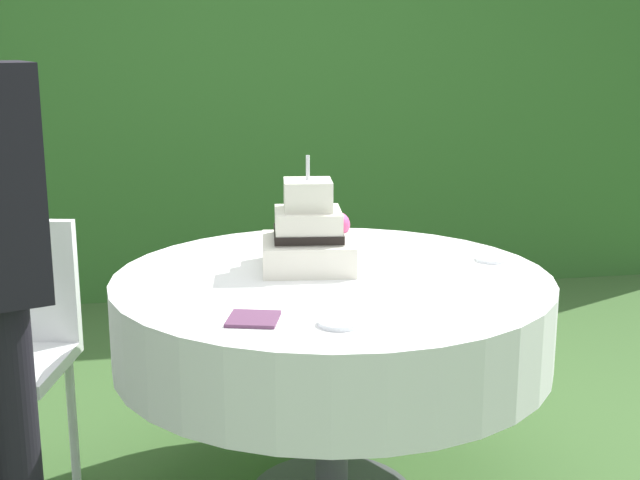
# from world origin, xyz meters

# --- Properties ---
(foliage_hedge) EXTENTS (5.75, 0.56, 2.23)m
(foliage_hedge) POSITION_xyz_m (0.00, 2.56, 1.12)
(foliage_hedge) COLOR #336628
(foliage_hedge) RESTS_ON ground_plane
(cake_table) EXTENTS (1.33, 1.33, 0.75)m
(cake_table) POSITION_xyz_m (0.00, 0.00, 0.62)
(cake_table) COLOR #4C4C51
(cake_table) RESTS_ON ground_plane
(wedding_cake) EXTENTS (0.31, 0.31, 0.35)m
(wedding_cake) POSITION_xyz_m (-0.05, 0.10, 0.85)
(wedding_cake) COLOR silver
(wedding_cake) RESTS_ON cake_table
(serving_plate_near) EXTENTS (0.11, 0.11, 0.01)m
(serving_plate_near) POSITION_xyz_m (-0.07, -0.45, 0.75)
(serving_plate_near) COLOR white
(serving_plate_near) RESTS_ON cake_table
(serving_plate_far) EXTENTS (0.10, 0.10, 0.01)m
(serving_plate_far) POSITION_xyz_m (0.54, 0.08, 0.75)
(serving_plate_far) COLOR white
(serving_plate_far) RESTS_ON cake_table
(napkin_stack) EXTENTS (0.16, 0.16, 0.01)m
(napkin_stack) POSITION_xyz_m (-0.28, -0.38, 0.75)
(napkin_stack) COLOR #603856
(napkin_stack) RESTS_ON cake_table
(garden_chair) EXTENTS (0.48, 0.48, 0.89)m
(garden_chair) POSITION_xyz_m (-0.99, 0.23, 0.54)
(garden_chair) COLOR white
(garden_chair) RESTS_ON ground_plane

